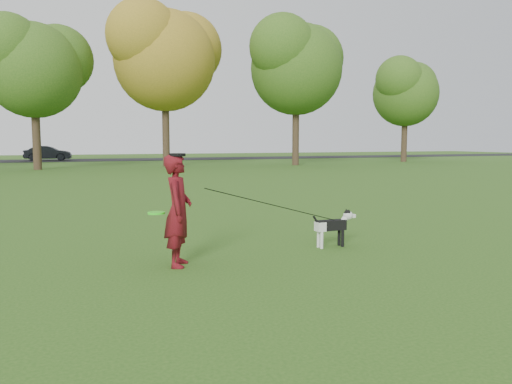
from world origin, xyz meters
name	(u,v)px	position (x,y,z in m)	size (l,w,h in m)	color
ground	(249,250)	(0.00, 0.00, 0.00)	(120.00, 120.00, 0.00)	#285116
road	(93,160)	(0.00, 40.00, 0.01)	(120.00, 7.00, 0.02)	black
man	(178,210)	(-1.25, -0.56, 0.78)	(0.57, 0.37, 1.55)	#520B0E
dog	(334,224)	(1.40, -0.25, 0.38)	(0.81, 0.16, 0.62)	black
car_mid	(48,153)	(-3.70, 40.00, 0.65)	(1.34, 3.84, 1.26)	black
man_held_items	(277,206)	(0.30, -0.43, 0.75)	(3.19, 0.47, 1.15)	#31FF20
tree_row	(78,49)	(-1.43, 26.07, 7.41)	(51.74, 8.86, 12.01)	#38281C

